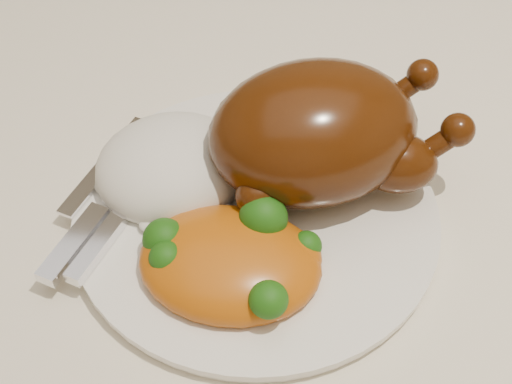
# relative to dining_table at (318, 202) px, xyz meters

# --- Properties ---
(dining_table) EXTENTS (1.60, 0.90, 0.76)m
(dining_table) POSITION_rel_dining_table_xyz_m (0.00, 0.00, 0.00)
(dining_table) COLOR brown
(dining_table) RESTS_ON floor
(tablecloth) EXTENTS (1.73, 1.03, 0.18)m
(tablecloth) POSITION_rel_dining_table_xyz_m (0.00, 0.00, 0.07)
(tablecloth) COLOR white
(tablecloth) RESTS_ON dining_table
(dinner_plate) EXTENTS (0.28, 0.28, 0.01)m
(dinner_plate) POSITION_rel_dining_table_xyz_m (-0.04, -0.11, 0.11)
(dinner_plate) COLOR white
(dinner_plate) RESTS_ON tablecloth
(roast_chicken) EXTENTS (0.20, 0.16, 0.10)m
(roast_chicken) POSITION_rel_dining_table_xyz_m (-0.00, -0.07, 0.16)
(roast_chicken) COLOR #492007
(roast_chicken) RESTS_ON dinner_plate
(rice_mound) EXTENTS (0.15, 0.14, 0.06)m
(rice_mound) POSITION_rel_dining_table_xyz_m (-0.11, -0.09, 0.13)
(rice_mound) COLOR white
(rice_mound) RESTS_ON dinner_plate
(mac_and_cheese) EXTENTS (0.13, 0.10, 0.05)m
(mac_and_cheese) POSITION_rel_dining_table_xyz_m (-0.05, -0.17, 0.12)
(mac_and_cheese) COLOR #DC590E
(mac_and_cheese) RESTS_ON dinner_plate
(cutlery) EXTENTS (0.06, 0.17, 0.01)m
(cutlery) POSITION_rel_dining_table_xyz_m (-0.16, -0.14, 0.12)
(cutlery) COLOR silver
(cutlery) RESTS_ON dinner_plate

